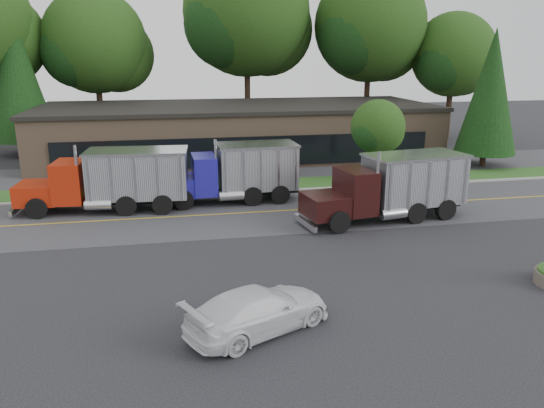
% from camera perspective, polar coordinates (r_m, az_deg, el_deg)
% --- Properties ---
extents(ground, '(140.00, 140.00, 0.00)m').
position_cam_1_polar(ground, '(20.70, 0.39, -8.14)').
color(ground, '#35353B').
rests_on(ground, ground).
extents(road, '(60.00, 8.00, 0.02)m').
position_cam_1_polar(road, '(29.03, -3.11, -0.99)').
color(road, '#4F4F54').
rests_on(road, ground).
extents(center_line, '(60.00, 0.12, 0.01)m').
position_cam_1_polar(center_line, '(29.03, -3.11, -0.99)').
color(center_line, gold).
rests_on(center_line, ground).
extents(curb, '(60.00, 0.30, 0.12)m').
position_cam_1_polar(curb, '(33.04, -4.13, 1.09)').
color(curb, '#9E9E99').
rests_on(curb, ground).
extents(grass_verge, '(60.00, 3.40, 0.03)m').
position_cam_1_polar(grass_verge, '(34.77, -4.49, 1.84)').
color(grass_verge, '#265C1F').
rests_on(grass_verge, ground).
extents(far_parking, '(60.00, 7.00, 0.02)m').
position_cam_1_polar(far_parking, '(39.62, -5.33, 3.57)').
color(far_parking, '#4F4F54').
rests_on(far_parking, ground).
extents(strip_mall, '(32.00, 12.00, 4.00)m').
position_cam_1_polar(strip_mall, '(45.35, -3.64, 7.74)').
color(strip_mall, '#8B6C55').
rests_on(strip_mall, ground).
extents(tree_far_b, '(9.86, 9.28, 14.07)m').
position_cam_1_polar(tree_far_b, '(53.00, -18.32, 15.76)').
color(tree_far_b, '#382619').
rests_on(tree_far_b, ground).
extents(tree_far_c, '(12.70, 11.95, 18.11)m').
position_cam_1_polar(tree_far_c, '(53.36, -2.56, 19.28)').
color(tree_far_c, '#382619').
rests_on(tree_far_c, ground).
extents(tree_far_d, '(11.52, 10.84, 16.43)m').
position_cam_1_polar(tree_far_d, '(55.40, 10.60, 17.81)').
color(tree_far_d, '#382619').
rests_on(tree_far_d, ground).
extents(tree_far_e, '(8.66, 8.15, 12.35)m').
position_cam_1_polar(tree_far_e, '(56.92, 18.96, 14.55)').
color(tree_far_e, '#382619').
rests_on(tree_far_e, ground).
extents(evergreen_left, '(5.52, 5.52, 12.55)m').
position_cam_1_polar(evergreen_left, '(50.07, -25.83, 12.64)').
color(evergreen_left, '#382619').
rests_on(evergreen_left, ground).
extents(evergreen_right, '(4.52, 4.52, 10.28)m').
position_cam_1_polar(evergreen_right, '(43.65, 22.43, 11.10)').
color(evergreen_right, '#382619').
rests_on(evergreen_right, ground).
extents(tree_verge, '(3.86, 3.63, 5.51)m').
position_cam_1_polar(tree_verge, '(36.63, 11.36, 7.88)').
color(tree_verge, '#382619').
rests_on(tree_verge, ground).
extents(dump_truck_red, '(9.42, 3.30, 3.36)m').
position_cam_1_polar(dump_truck_red, '(30.33, -16.55, 2.64)').
color(dump_truck_red, black).
rests_on(dump_truck_red, ground).
extents(dump_truck_blue, '(7.93, 2.88, 3.36)m').
position_cam_1_polar(dump_truck_blue, '(31.00, -3.60, 3.54)').
color(dump_truck_blue, black).
rests_on(dump_truck_blue, ground).
extents(dump_truck_maroon, '(9.02, 3.91, 3.36)m').
position_cam_1_polar(dump_truck_maroon, '(28.30, 12.98, 1.97)').
color(dump_truck_maroon, black).
rests_on(dump_truck_maroon, ground).
extents(rally_car, '(5.23, 3.93, 1.41)m').
position_cam_1_polar(rally_car, '(16.91, -1.46, -11.31)').
color(rally_car, silver).
rests_on(rally_car, ground).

